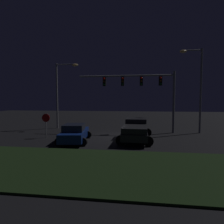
% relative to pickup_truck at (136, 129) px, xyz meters
% --- Properties ---
extents(ground_plane, '(80.00, 80.00, 0.00)m').
position_rel_pickup_truck_xyz_m(ground_plane, '(-2.36, 1.62, -1.00)').
color(ground_plane, black).
extents(grass_median, '(26.75, 6.22, 0.10)m').
position_rel_pickup_truck_xyz_m(grass_median, '(-2.36, -6.99, -0.95)').
color(grass_median, black).
rests_on(grass_median, ground_plane).
extents(pickup_truck, '(3.02, 5.48, 1.80)m').
position_rel_pickup_truck_xyz_m(pickup_truck, '(0.00, 0.00, 0.00)').
color(pickup_truck, black).
rests_on(pickup_truck, ground_plane).
extents(car_sedan, '(2.86, 4.60, 1.51)m').
position_rel_pickup_truck_xyz_m(car_sedan, '(-5.04, -1.36, -0.26)').
color(car_sedan, navy).
rests_on(car_sedan, ground_plane).
extents(traffic_signal_gantry, '(10.32, 0.56, 6.50)m').
position_rel_pickup_truck_xyz_m(traffic_signal_gantry, '(0.58, 4.12, 4.03)').
color(traffic_signal_gantry, slate).
rests_on(traffic_signal_gantry, ground_plane).
extents(street_lamp_left, '(2.79, 0.44, 7.94)m').
position_rel_pickup_truck_xyz_m(street_lamp_left, '(-9.08, 5.74, 4.04)').
color(street_lamp_left, slate).
rests_on(street_lamp_left, ground_plane).
extents(street_lamp_right, '(2.31, 0.44, 8.80)m').
position_rel_pickup_truck_xyz_m(street_lamp_right, '(6.29, 4.38, 4.46)').
color(street_lamp_right, slate).
rests_on(street_lamp_right, ground_plane).
extents(stop_sign, '(0.76, 0.08, 2.23)m').
position_rel_pickup_truck_xyz_m(stop_sign, '(-8.21, -0.05, 0.56)').
color(stop_sign, slate).
rests_on(stop_sign, ground_plane).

